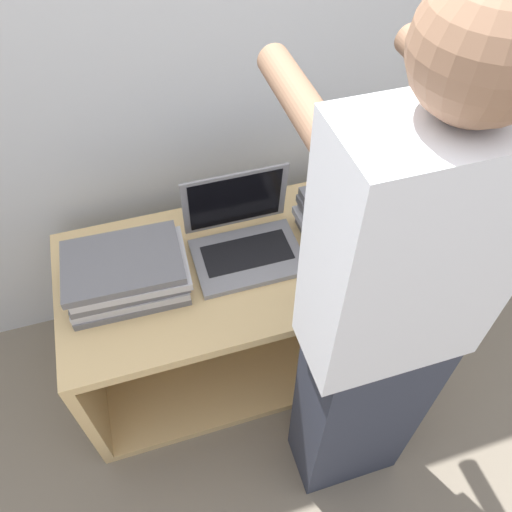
# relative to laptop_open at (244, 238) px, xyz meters

# --- Properties ---
(ground_plane) EXTENTS (12.00, 12.00, 0.00)m
(ground_plane) POSITION_rel_laptop_open_xyz_m (0.00, -0.36, -0.64)
(ground_plane) COLOR #756B5B
(wall_back) EXTENTS (8.00, 0.05, 2.40)m
(wall_back) POSITION_rel_laptop_open_xyz_m (0.00, 0.37, 0.56)
(wall_back) COLOR silver
(wall_back) RESTS_ON ground_plane
(cart) EXTENTS (1.28, 0.62, 0.59)m
(cart) POSITION_rel_laptop_open_xyz_m (0.00, 0.02, -0.35)
(cart) COLOR tan
(cart) RESTS_ON ground_plane
(laptop_open) EXTENTS (0.36, 0.29, 0.27)m
(laptop_open) POSITION_rel_laptop_open_xyz_m (0.00, 0.00, 0.00)
(laptop_open) COLOR gray
(laptop_open) RESTS_ON cart
(laptop_stack_left) EXTENTS (0.39, 0.27, 0.14)m
(laptop_stack_left) POSITION_rel_laptop_open_xyz_m (-0.39, -0.05, 0.01)
(laptop_stack_left) COLOR slate
(laptop_stack_left) RESTS_ON cart
(laptop_stack_right) EXTENTS (0.39, 0.27, 0.16)m
(laptop_stack_right) POSITION_rel_laptop_open_xyz_m (0.39, -0.05, 0.03)
(laptop_stack_right) COLOR slate
(laptop_stack_right) RESTS_ON cart
(person) EXTENTS (0.40, 0.53, 1.66)m
(person) POSITION_rel_laptop_open_xyz_m (0.19, -0.57, 0.20)
(person) COLOR #2D3342
(person) RESTS_ON ground_plane
(inventory_tag) EXTENTS (0.06, 0.02, 0.01)m
(inventory_tag) POSITION_rel_laptop_open_xyz_m (0.39, -0.11, 0.11)
(inventory_tag) COLOR red
(inventory_tag) RESTS_ON laptop_stack_right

